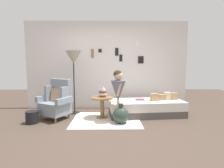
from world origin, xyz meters
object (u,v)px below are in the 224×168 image
side_table (102,103)px  magazine_basket (32,117)px  daybed (146,108)px  book_on_daybed (140,99)px  armchair (57,101)px  person_child (118,89)px  demijohn_near (121,115)px  floor_lamp (73,60)px  vase_striped (103,93)px

side_table → magazine_basket: side_table is taller
daybed → book_on_daybed: 0.27m
armchair → daybed: bearing=5.1°
person_child → demijohn_near: size_ratio=2.65×
person_child → armchair: bearing=167.5°
floor_lamp → book_on_daybed: size_ratio=7.70×
daybed → side_table: 1.17m
armchair → demijohn_near: (1.56, -0.42, -0.25)m
armchair → magazine_basket: (-0.46, -0.39, -0.30)m
armchair → person_child: person_child is taller
person_child → magazine_basket: (-1.96, -0.05, -0.64)m
armchair → daybed: (2.26, 0.20, -0.24)m
demijohn_near → floor_lamp: bearing=144.6°
side_table → person_child: person_child is taller
side_table → book_on_daybed: (0.98, 0.27, 0.04)m
daybed → demijohn_near: bearing=-138.4°
side_table → person_child: bearing=-40.0°
vase_striped → person_child: size_ratio=0.21×
vase_striped → daybed: bearing=7.9°
demijohn_near → person_child: bearing=125.4°
daybed → side_table: bearing=-169.3°
daybed → vase_striped: 1.21m
daybed → vase_striped: bearing=-172.1°
magazine_basket → armchair: bearing=39.9°
demijohn_near → magazine_basket: size_ratio=1.63×
side_table → person_child: 0.64m
side_table → vase_striped: vase_striped is taller
book_on_daybed → demijohn_near: 0.89m
side_table → floor_lamp: (-0.78, 0.46, 1.09)m
side_table → magazine_basket: 1.64m
side_table → demijohn_near: (0.44, -0.40, -0.19)m
floor_lamp → book_on_daybed: (1.76, -0.20, -1.05)m
floor_lamp → vase_striped: bearing=-27.0°
side_table → book_on_daybed: bearing=15.3°
book_on_daybed → demijohn_near: bearing=-129.0°
armchair → vase_striped: 1.15m
armchair → daybed: armchair is taller
vase_striped → demijohn_near: vase_striped is taller
book_on_daybed → magazine_basket: book_on_daybed is taller
vase_striped → side_table: bearing=-103.4°
armchair → demijohn_near: armchair is taller
armchair → floor_lamp: floor_lamp is taller
magazine_basket → vase_striped: bearing=15.2°
daybed → vase_striped: size_ratio=7.63×
armchair → demijohn_near: size_ratio=2.12×
book_on_daybed → floor_lamp: bearing=173.7°
magazine_basket → side_table: bearing=13.3°
book_on_daybed → armchair: bearing=-173.0°
person_child → demijohn_near: person_child is taller
vase_striped → book_on_daybed: size_ratio=1.17×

